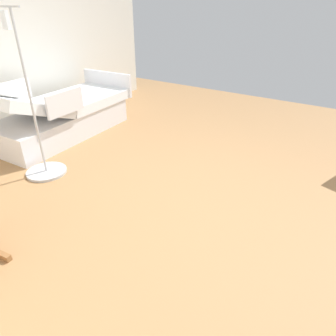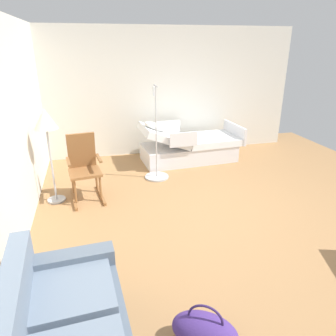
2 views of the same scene
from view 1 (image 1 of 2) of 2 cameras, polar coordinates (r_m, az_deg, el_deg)
ground_plane at (r=3.23m, az=4.26°, el=-3.42°), size 7.44×7.44×0.00m
hospital_bed at (r=4.65m, az=-19.62°, el=9.38°), size 1.10×2.16×0.95m
iv_pole at (r=3.63m, az=-22.56°, el=2.61°), size 0.44×0.44×1.69m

